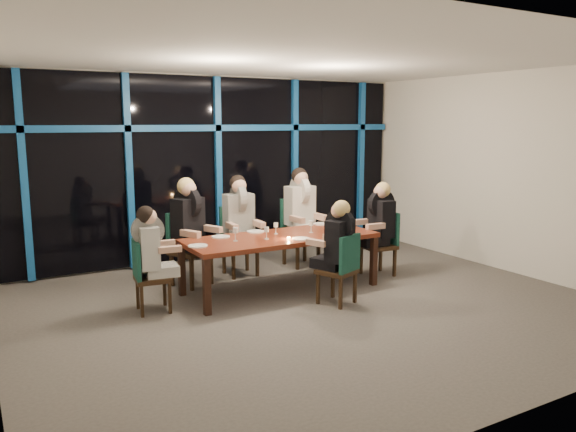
{
  "coord_description": "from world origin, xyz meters",
  "views": [
    {
      "loc": [
        -3.58,
        -5.63,
        2.27
      ],
      "look_at": [
        0.0,
        0.6,
        1.05
      ],
      "focal_mm": 35.0,
      "sensor_mm": 36.0,
      "label": 1
    }
  ],
  "objects": [
    {
      "name": "chair_near_mid",
      "position": [
        0.36,
        -0.12,
        0.5
      ],
      "size": [
        0.54,
        0.54,
        0.9
      ],
      "rotation": [
        0.0,
        0.0,
        3.53
      ],
      "color": "#321E10",
      "rests_on": "ground"
    },
    {
      "name": "plate_end_right",
      "position": [
        1.06,
        0.77,
        0.76
      ],
      "size": [
        0.24,
        0.24,
        0.01
      ],
      "primitive_type": "cylinder",
      "color": "white",
      "rests_on": "dining_table"
    },
    {
      "name": "plate_far_mid",
      "position": [
        -0.17,
        1.21,
        0.76
      ],
      "size": [
        0.24,
        0.24,
        0.01
      ],
      "primitive_type": "cylinder",
      "color": "white",
      "rests_on": "dining_table"
    },
    {
      "name": "chair_end_left",
      "position": [
        -1.83,
        0.82,
        0.49
      ],
      "size": [
        0.45,
        0.45,
        0.88
      ],
      "rotation": [
        0.0,
        0.0,
        1.46
      ],
      "color": "#321E10",
      "rests_on": "ground"
    },
    {
      "name": "diner_far_right",
      "position": [
        0.93,
        1.8,
        1.01
      ],
      "size": [
        0.53,
        0.66,
        1.03
      ],
      "rotation": [
        0.0,
        0.0,
        0.03
      ],
      "color": "silver",
      "rests_on": "ground"
    },
    {
      "name": "wine_bottle",
      "position": [
        1.02,
        0.72,
        0.89
      ],
      "size": [
        0.08,
        0.08,
        0.37
      ],
      "rotation": [
        0.0,
        0.0,
        -0.36
      ],
      "color": "black",
      "rests_on": "dining_table"
    },
    {
      "name": "water_pitcher",
      "position": [
        0.77,
        0.68,
        0.84
      ],
      "size": [
        0.11,
        0.1,
        0.18
      ],
      "rotation": [
        0.0,
        0.0,
        -0.13
      ],
      "color": "silver",
      "rests_on": "dining_table"
    },
    {
      "name": "diner_end_left",
      "position": [
        -1.75,
        0.81,
        0.84
      ],
      "size": [
        0.57,
        0.46,
        0.86
      ],
      "rotation": [
        0.0,
        0.0,
        1.46
      ],
      "color": "black",
      "rests_on": "ground"
    },
    {
      "name": "diner_far_left",
      "position": [
        -0.97,
        1.63,
        0.98
      ],
      "size": [
        0.65,
        0.71,
        1.0
      ],
      "rotation": [
        0.0,
        0.0,
        0.43
      ],
      "color": "black",
      "rests_on": "ground"
    },
    {
      "name": "wine_glass_e",
      "position": [
        0.98,
        0.99,
        0.89
      ],
      "size": [
        0.07,
        0.07,
        0.19
      ],
      "color": "silver",
      "rests_on": "dining_table"
    },
    {
      "name": "dining_table",
      "position": [
        0.0,
        0.8,
        0.68
      ],
      "size": [
        2.6,
        1.0,
        0.75
      ],
      "color": "maroon",
      "rests_on": "ground"
    },
    {
      "name": "room",
      "position": [
        0.0,
        0.0,
        2.02
      ],
      "size": [
        7.04,
        7.0,
        3.02
      ],
      "color": "#5D5852",
      "rests_on": "ground"
    },
    {
      "name": "chair_far_left",
      "position": [
        -1.0,
        1.71,
        0.57
      ],
      "size": [
        0.63,
        0.63,
        1.03
      ],
      "rotation": [
        0.0,
        0.0,
        0.43
      ],
      "color": "#321E10",
      "rests_on": "ground"
    },
    {
      "name": "chair_end_right",
      "position": [
        1.7,
        0.73,
        0.53
      ],
      "size": [
        0.47,
        0.47,
        0.95
      ],
      "rotation": [
        0.0,
        0.0,
        4.65
      ],
      "color": "#321E10",
      "rests_on": "ground"
    },
    {
      "name": "plate_far_right",
      "position": [
        0.95,
        1.24,
        0.76
      ],
      "size": [
        0.24,
        0.24,
        0.01
      ],
      "primitive_type": "cylinder",
      "color": "white",
      "rests_on": "dining_table"
    },
    {
      "name": "diner_near_mid",
      "position": [
        0.33,
        -0.05,
        0.86
      ],
      "size": [
        0.55,
        0.62,
        0.87
      ],
      "rotation": [
        0.0,
        0.0,
        3.53
      ],
      "color": "black",
      "rests_on": "ground"
    },
    {
      "name": "diner_far_mid",
      "position": [
        -0.15,
        1.77,
        0.97
      ],
      "size": [
        0.52,
        0.64,
        0.99
      ],
      "rotation": [
        0.0,
        0.0,
        -0.04
      ],
      "color": "black",
      "rests_on": "ground"
    },
    {
      "name": "tea_light",
      "position": [
        -0.01,
        0.56,
        0.76
      ],
      "size": [
        0.05,
        0.05,
        0.03
      ],
      "primitive_type": "cylinder",
      "color": "#FFAE4C",
      "rests_on": "dining_table"
    },
    {
      "name": "plate_far_left",
      "position": [
        -0.73,
        1.11,
        0.76
      ],
      "size": [
        0.24,
        0.24,
        0.01
      ],
      "primitive_type": "cylinder",
      "color": "white",
      "rests_on": "dining_table"
    },
    {
      "name": "plate_near_mid",
      "position": [
        0.12,
        0.47,
        0.76
      ],
      "size": [
        0.24,
        0.24,
        0.01
      ],
      "primitive_type": "cylinder",
      "color": "white",
      "rests_on": "dining_table"
    },
    {
      "name": "wine_glass_b",
      "position": [
        0.01,
        0.95,
        0.86
      ],
      "size": [
        0.06,
        0.06,
        0.16
      ],
      "color": "white",
      "rests_on": "dining_table"
    },
    {
      "name": "chair_far_mid",
      "position": [
        -0.14,
        1.86,
        0.57
      ],
      "size": [
        0.49,
        0.49,
        1.02
      ],
      "rotation": [
        0.0,
        0.0,
        -0.04
      ],
      "color": "#321E10",
      "rests_on": "ground"
    },
    {
      "name": "wine_glass_d",
      "position": [
        -0.66,
        0.8,
        0.88
      ],
      "size": [
        0.07,
        0.07,
        0.17
      ],
      "color": "silver",
      "rests_on": "dining_table"
    },
    {
      "name": "wine_glass_c",
      "position": [
        0.48,
        0.79,
        0.87
      ],
      "size": [
        0.06,
        0.06,
        0.16
      ],
      "color": "silver",
      "rests_on": "dining_table"
    },
    {
      "name": "diner_end_right",
      "position": [
        1.62,
        0.73,
        0.91
      ],
      "size": [
        0.6,
        0.49,
        0.92
      ],
      "rotation": [
        0.0,
        0.0,
        4.65
      ],
      "color": "black",
      "rests_on": "ground"
    },
    {
      "name": "chair_far_right",
      "position": [
        0.93,
        1.89,
        0.59
      ],
      "size": [
        0.51,
        0.51,
        1.06
      ],
      "rotation": [
        0.0,
        0.0,
        0.03
      ],
      "color": "#321E10",
      "rests_on": "ground"
    },
    {
      "name": "wine_glass_a",
      "position": [
        -0.26,
        0.71,
        0.87
      ],
      "size": [
        0.06,
        0.06,
        0.16
      ],
      "color": "white",
      "rests_on": "dining_table"
    },
    {
      "name": "plate_end_left",
      "position": [
        -1.19,
        0.75,
        0.76
      ],
      "size": [
        0.24,
        0.24,
        0.01
      ],
      "primitive_type": "cylinder",
      "color": "white",
      "rests_on": "dining_table"
    },
    {
      "name": "window_wall",
      "position": [
        0.01,
        2.93,
        1.55
      ],
      "size": [
        6.86,
        0.43,
        2.94
      ],
      "color": "black",
      "rests_on": "ground"
    }
  ]
}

